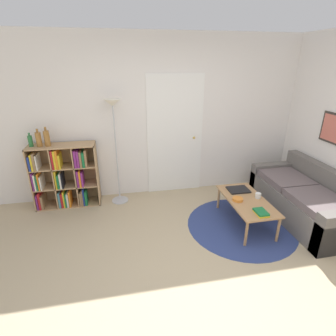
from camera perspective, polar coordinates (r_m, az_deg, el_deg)
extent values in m
plane|color=tan|center=(3.03, 8.45, -24.10)|extent=(14.00, 14.00, 0.00)
cube|color=silver|center=(4.38, -0.44, 10.73)|extent=(7.49, 0.05, 2.60)
cube|color=white|center=(4.44, 1.51, 6.96)|extent=(0.94, 0.02, 2.01)
sphere|color=tan|center=(4.51, 5.68, 6.57)|extent=(0.04, 0.04, 0.04)
cylinder|color=navy|center=(3.96, 15.58, -11.95)|extent=(1.52, 1.52, 0.01)
cube|color=tan|center=(4.54, -27.31, -1.96)|extent=(0.02, 0.34, 1.01)
cube|color=tan|center=(4.36, -15.11, -1.12)|extent=(0.02, 0.34, 1.01)
cube|color=tan|center=(4.26, -22.26, 4.55)|extent=(0.98, 0.34, 0.02)
cube|color=tan|center=(4.63, -20.48, -7.18)|extent=(0.98, 0.34, 0.02)
cube|color=tan|center=(4.57, -21.03, -0.76)|extent=(0.98, 0.02, 1.01)
cube|color=tan|center=(4.46, -23.32, -1.70)|extent=(0.02, 0.32, 0.97)
cube|color=tan|center=(4.40, -19.32, -1.42)|extent=(0.02, 0.32, 0.97)
cube|color=tan|center=(4.49, -21.05, -3.45)|extent=(0.95, 0.32, 0.02)
cube|color=tan|center=(4.36, -21.63, 0.39)|extent=(0.95, 0.32, 0.02)
cube|color=#7F287A|center=(4.65, -26.25, -6.20)|extent=(0.02, 0.27, 0.24)
cube|color=#B21E23|center=(4.63, -25.90, -6.05)|extent=(0.03, 0.25, 0.28)
cube|color=olive|center=(4.64, -25.43, -6.28)|extent=(0.03, 0.27, 0.22)
cube|color=teal|center=(4.56, -22.35, -6.01)|extent=(0.03, 0.24, 0.26)
cube|color=#B21E23|center=(4.54, -21.91, -6.15)|extent=(0.03, 0.22, 0.24)
cube|color=gold|center=(4.54, -21.54, -5.93)|extent=(0.02, 0.24, 0.26)
cube|color=#196B38|center=(4.56, -21.18, -6.08)|extent=(0.02, 0.26, 0.22)
cube|color=silver|center=(4.52, -20.89, -6.28)|extent=(0.03, 0.19, 0.22)
cube|color=orange|center=(4.52, -20.47, -5.97)|extent=(0.02, 0.21, 0.26)
cube|color=olive|center=(4.51, -18.36, -5.97)|extent=(0.03, 0.24, 0.22)
cube|color=olive|center=(4.48, -18.08, -5.83)|extent=(0.02, 0.21, 0.26)
cube|color=navy|center=(4.47, -17.79, -5.69)|extent=(0.02, 0.20, 0.29)
cube|color=#196B38|center=(4.47, -17.36, -5.97)|extent=(0.03, 0.19, 0.24)
cube|color=#7F287A|center=(4.51, -27.04, -2.25)|extent=(0.02, 0.26, 0.28)
cube|color=silver|center=(4.49, -26.74, -2.47)|extent=(0.02, 0.23, 0.26)
cube|color=#196B38|center=(4.50, -26.34, -2.47)|extent=(0.02, 0.26, 0.24)
cube|color=orange|center=(4.46, -26.16, -2.42)|extent=(0.02, 0.20, 0.27)
cube|color=silver|center=(4.49, -25.71, -2.57)|extent=(0.02, 0.25, 0.22)
cube|color=gold|center=(4.41, -23.05, -2.03)|extent=(0.02, 0.23, 0.29)
cube|color=#196B38|center=(4.42, -22.58, -2.35)|extent=(0.03, 0.25, 0.22)
cube|color=silver|center=(4.40, -22.22, -2.32)|extent=(0.03, 0.21, 0.24)
cube|color=black|center=(4.39, -21.90, -2.27)|extent=(0.02, 0.21, 0.24)
cube|color=#7F287A|center=(4.36, -18.92, -1.90)|extent=(0.03, 0.24, 0.26)
cube|color=orange|center=(4.34, -18.52, -1.99)|extent=(0.03, 0.20, 0.26)
cube|color=#7F287A|center=(4.34, -18.09, -2.04)|extent=(0.03, 0.20, 0.24)
cube|color=navy|center=(4.39, -27.68, 1.14)|extent=(0.03, 0.23, 0.22)
cube|color=gold|center=(4.39, -27.25, 1.43)|extent=(0.03, 0.26, 0.25)
cube|color=olive|center=(4.38, -26.87, 1.53)|extent=(0.03, 0.26, 0.26)
cube|color=silver|center=(4.37, -26.46, 1.32)|extent=(0.02, 0.24, 0.23)
cube|color=#B21E23|center=(4.29, -23.67, 1.90)|extent=(0.03, 0.22, 0.29)
cube|color=gold|center=(4.29, -23.27, 1.91)|extent=(0.03, 0.22, 0.28)
cube|color=orange|center=(4.30, -22.81, 2.09)|extent=(0.03, 0.27, 0.29)
cube|color=gold|center=(4.28, -22.41, 1.55)|extent=(0.02, 0.22, 0.22)
cube|color=#7F287A|center=(4.25, -19.42, 2.18)|extent=(0.03, 0.25, 0.27)
cube|color=#7F287A|center=(4.22, -18.94, 2.05)|extent=(0.03, 0.21, 0.26)
cube|color=olive|center=(4.22, -18.41, 2.01)|extent=(0.03, 0.21, 0.24)
cube|color=#196B38|center=(4.23, -17.86, 2.08)|extent=(0.03, 0.25, 0.23)
cube|color=olive|center=(4.21, -17.40, 2.23)|extent=(0.03, 0.21, 0.26)
cylinder|color=#B7B7BC|center=(4.51, -10.37, -6.88)|extent=(0.27, 0.27, 0.01)
cylinder|color=#B7B7BC|center=(4.17, -11.15, 3.07)|extent=(0.02, 0.02, 1.57)
cone|color=white|center=(3.99, -12.00, 13.75)|extent=(0.26, 0.26, 0.10)
cube|color=#66605B|center=(4.40, 27.21, -7.00)|extent=(0.81, 1.73, 0.42)
cube|color=#66605B|center=(4.53, 30.85, -4.54)|extent=(0.16, 1.73, 0.75)
cube|color=#66605B|center=(4.93, 22.00, -2.08)|extent=(0.81, 0.16, 0.56)
cube|color=#66595B|center=(4.01, 29.91, -6.22)|extent=(0.61, 0.68, 0.10)
cube|color=#66595B|center=(4.49, 24.34, -2.19)|extent=(0.61, 0.68, 0.10)
cube|color=#AD7F51|center=(3.85, 16.78, -6.75)|extent=(0.52, 1.02, 0.02)
cylinder|color=#AD7F51|center=(3.51, 16.67, -13.54)|extent=(0.04, 0.04, 0.36)
cylinder|color=#AD7F51|center=(4.22, 10.95, -6.39)|extent=(0.04, 0.04, 0.36)
cylinder|color=#AD7F51|center=(3.72, 22.86, -12.26)|extent=(0.04, 0.04, 0.36)
cylinder|color=#AD7F51|center=(4.40, 16.31, -5.72)|extent=(0.04, 0.04, 0.36)
cube|color=black|center=(4.07, 15.05, -4.57)|extent=(0.31, 0.25, 0.02)
cylinder|color=orange|center=(3.78, 14.94, -6.59)|extent=(0.15, 0.15, 0.04)
cube|color=gold|center=(3.56, 19.61, -9.33)|extent=(0.14, 0.19, 0.01)
cube|color=#196B38|center=(3.56, 19.59, -8.97)|extent=(0.14, 0.19, 0.02)
cylinder|color=white|center=(3.92, 19.02, -5.69)|extent=(0.08, 0.08, 0.08)
cylinder|color=#236633|center=(4.34, -27.77, 5.20)|extent=(0.06, 0.06, 0.16)
cylinder|color=#236633|center=(4.31, -28.01, 6.50)|extent=(0.02, 0.02, 0.04)
cylinder|color=olive|center=(4.28, -26.33, 5.58)|extent=(0.08, 0.08, 0.21)
cylinder|color=olive|center=(4.25, -26.63, 7.27)|extent=(0.03, 0.03, 0.05)
cylinder|color=olive|center=(4.25, -24.86, 5.85)|extent=(0.08, 0.08, 0.23)
cylinder|color=olive|center=(4.22, -25.17, 7.71)|extent=(0.03, 0.03, 0.06)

